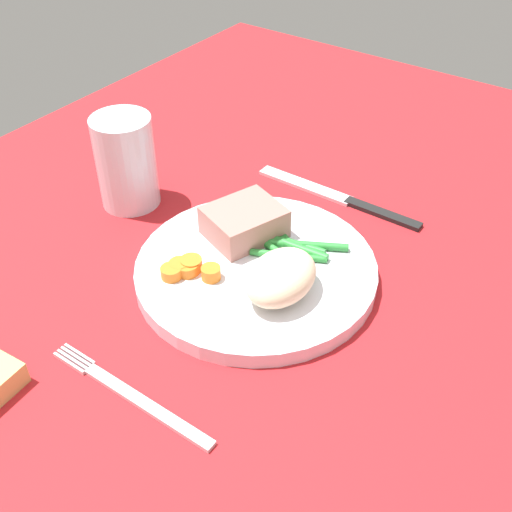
# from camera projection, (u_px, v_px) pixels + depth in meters

# --- Properties ---
(dining_table) EXTENTS (1.20, 0.90, 0.02)m
(dining_table) POSITION_uv_depth(u_px,v_px,m) (248.00, 308.00, 0.59)
(dining_table) COLOR red
(dining_table) RESTS_ON ground
(dinner_plate) EXTENTS (0.23, 0.23, 0.02)m
(dinner_plate) POSITION_uv_depth(u_px,v_px,m) (256.00, 270.00, 0.60)
(dinner_plate) COLOR white
(dinner_plate) RESTS_ON dining_table
(meat_portion) EXTENTS (0.09, 0.08, 0.03)m
(meat_portion) POSITION_uv_depth(u_px,v_px,m) (244.00, 222.00, 0.63)
(meat_portion) COLOR #B2756B
(meat_portion) RESTS_ON dinner_plate
(mashed_potatoes) EXTENTS (0.08, 0.06, 0.04)m
(mashed_potatoes) POSITION_uv_depth(u_px,v_px,m) (281.00, 277.00, 0.56)
(mashed_potatoes) COLOR beige
(mashed_potatoes) RESTS_ON dinner_plate
(carrot_slices) EXTENTS (0.04, 0.05, 0.01)m
(carrot_slices) POSITION_uv_depth(u_px,v_px,m) (188.00, 268.00, 0.59)
(carrot_slices) COLOR orange
(carrot_slices) RESTS_ON dinner_plate
(green_beans) EXTENTS (0.07, 0.10, 0.01)m
(green_beans) POSITION_uv_depth(u_px,v_px,m) (293.00, 248.00, 0.61)
(green_beans) COLOR #2D8C38
(green_beans) RESTS_ON dinner_plate
(fork) EXTENTS (0.01, 0.17, 0.00)m
(fork) POSITION_uv_depth(u_px,v_px,m) (131.00, 395.00, 0.50)
(fork) COLOR silver
(fork) RESTS_ON dining_table
(knife) EXTENTS (0.02, 0.20, 0.01)m
(knife) POSITION_uv_depth(u_px,v_px,m) (341.00, 199.00, 0.71)
(knife) COLOR black
(knife) RESTS_ON dining_table
(water_glass) EXTENTS (0.07, 0.07, 0.10)m
(water_glass) POSITION_uv_depth(u_px,v_px,m) (127.00, 167.00, 0.68)
(water_glass) COLOR silver
(water_glass) RESTS_ON dining_table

